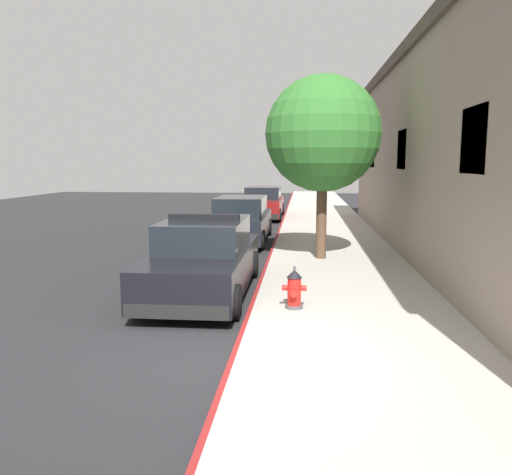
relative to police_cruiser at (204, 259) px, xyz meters
name	(u,v)px	position (x,y,z in m)	size (l,w,h in m)	color
ground_plane	(154,247)	(-3.02, 6.50, -0.84)	(35.14, 60.00, 0.20)	#232326
sidewalk_pavement	(331,244)	(2.98, 6.50, -0.67)	(3.62, 60.00, 0.15)	#ADA89E
curb_painted_edge	(275,243)	(1.13, 6.50, -0.67)	(0.08, 60.00, 0.15)	maroon
police_cruiser	(204,259)	(0.00, 0.00, 0.00)	(1.94, 4.84, 1.68)	black
parked_car_silver_ahead	(241,221)	(-0.12, 7.27, 0.00)	(1.94, 4.84, 1.56)	black
parked_car_dark_far	(263,203)	(0.06, 15.05, 0.00)	(1.94, 4.84, 1.56)	maroon
fire_hydrant	(294,289)	(1.91, -1.44, -0.24)	(0.44, 0.40, 0.76)	#4C4C51
street_tree	(323,134)	(2.54, 3.55, 2.74)	(3.07, 3.07, 4.88)	brown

